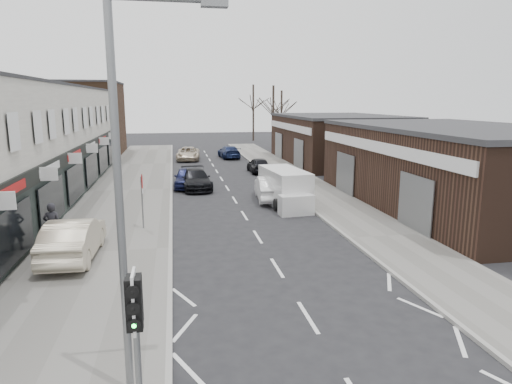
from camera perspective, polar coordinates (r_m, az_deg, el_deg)
name	(u,v)px	position (r m, az deg, el deg)	size (l,w,h in m)	color
ground	(331,354)	(12.03, 9.37, -19.40)	(160.00, 160.00, 0.00)	black
pavement_left	(129,191)	(32.43, -15.55, 0.17)	(5.50, 64.00, 0.12)	slate
pavement_right	(305,185)	(33.61, 6.17, 0.91)	(3.50, 64.00, 0.12)	slate
shop_terrace_left	(5,145)	(30.93, -28.91, 5.19)	(8.00, 41.00, 7.10)	silver
brick_block_far	(84,120)	(55.63, -20.66, 8.46)	(8.00, 10.00, 8.00)	#402B1B
right_unit_near	(457,169)	(28.92, 23.82, 2.70)	(10.00, 18.00, 4.50)	#342118
right_unit_far	(337,140)	(46.74, 10.08, 6.44)	(10.00, 16.00, 4.50)	#342118
tree_far_a	(273,149)	(59.38, 2.14, 5.44)	(3.60, 3.60, 8.00)	#382D26
tree_far_b	(281,144)	(65.76, 3.16, 6.01)	(3.60, 3.60, 7.50)	#382D26
tree_far_c	(253,141)	(71.01, -0.34, 6.42)	(3.60, 3.60, 8.50)	#382D26
traffic_light	(135,315)	(8.57, -14.87, -14.69)	(0.28, 0.60, 3.10)	slate
street_lamp	(127,181)	(9.07, -15.77, 1.39)	(2.23, 0.22, 8.00)	slate
warning_sign	(142,185)	(22.11, -14.02, 0.81)	(0.12, 0.80, 2.70)	slate
white_van	(285,188)	(27.12, 3.68, 0.46)	(2.36, 5.61, 2.12)	silver
sedan_on_pavement	(73,238)	(19.01, -21.86, -5.40)	(1.67, 4.79, 1.58)	beige
pedestrian	(52,226)	(20.57, -24.09, -3.85)	(0.70, 0.46, 1.91)	black
parked_car_left_a	(187,177)	(33.03, -8.66, 1.82)	(1.69, 4.20, 1.43)	#13173D
parked_car_left_b	(196,179)	(32.32, -7.54, 1.60)	(1.95, 4.79, 1.39)	black
parked_car_left_c	(188,154)	(48.15, -8.47, 4.76)	(2.26, 4.90, 1.36)	beige
parked_car_right_a	(270,188)	(28.46, 1.79, 0.51)	(1.62, 4.64, 1.53)	white
parked_car_right_b	(259,165)	(39.36, 0.33, 3.40)	(1.57, 3.89, 1.33)	black
parked_car_right_c	(229,152)	(49.53, -3.40, 5.03)	(1.87, 4.61, 1.34)	#151F42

